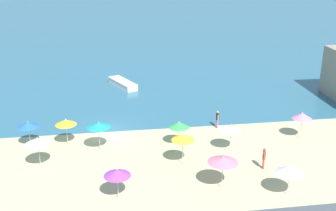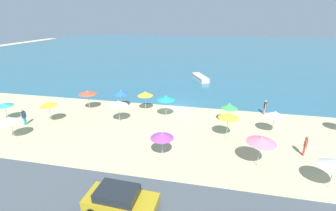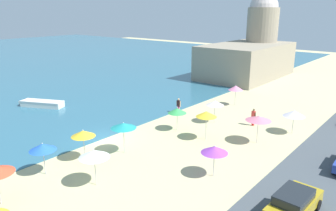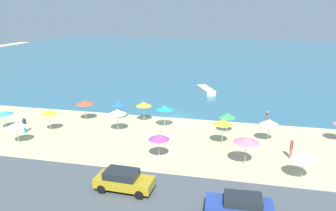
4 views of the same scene
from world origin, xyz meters
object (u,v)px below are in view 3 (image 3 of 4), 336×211
beach_umbrella_8 (294,113)px  bather_1 (178,105)px  parked_car_0 (294,203)px  bather_2 (253,116)px  beach_umbrella_12 (214,150)px  beach_umbrella_9 (259,118)px  beach_umbrella_2 (177,111)px  beach_umbrella_10 (83,133)px  beach_umbrella_11 (236,88)px  harbor_fortress (251,51)px  skiff_nearshore (42,104)px  beach_umbrella_4 (206,114)px  beach_umbrella_0 (215,103)px  beach_umbrella_14 (43,147)px  beach_umbrella_3 (123,126)px  beach_umbrella_13 (94,154)px

beach_umbrella_8 → bather_1: (-1.91, 11.91, -0.98)m
bather_1 → parked_car_0: bather_1 is taller
bather_2 → beach_umbrella_12: bearing=-167.6°
beach_umbrella_9 → beach_umbrella_2: bearing=104.6°
beach_umbrella_10 → bather_1: size_ratio=1.43×
beach_umbrella_8 → beach_umbrella_9: (-4.28, 1.52, 0.30)m
beach_umbrella_11 → harbor_fortress: harbor_fortress is taller
skiff_nearshore → bather_1: bearing=-59.0°
beach_umbrella_2 → bather_2: (5.82, -5.01, -0.96)m
beach_umbrella_4 → bather_1: 8.09m
beach_umbrella_8 → beach_umbrella_9: bearing=160.4°
beach_umbrella_12 → beach_umbrella_0: bearing=31.6°
beach_umbrella_12 → parked_car_0: beach_umbrella_12 is taller
beach_umbrella_0 → beach_umbrella_11: size_ratio=0.96×
beach_umbrella_4 → beach_umbrella_9: size_ratio=1.07×
beach_umbrella_14 → skiff_nearshore: 17.70m
beach_umbrella_4 → beach_umbrella_12: (-5.24, -4.09, -0.38)m
beach_umbrella_2 → beach_umbrella_4: (-0.27, -3.42, 0.43)m
beach_umbrella_3 → harbor_fortress: 37.15m
harbor_fortress → skiff_nearshore: bearing=163.4°
beach_umbrella_14 → bather_1: beach_umbrella_14 is taller
beach_umbrella_8 → beach_umbrella_10: bearing=147.0°
parked_car_0 → beach_umbrella_2: bearing=63.6°
beach_umbrella_0 → bather_1: size_ratio=1.39×
beach_umbrella_11 → beach_umbrella_13: beach_umbrella_13 is taller
parked_car_0 → harbor_fortress: size_ratio=0.24×
beach_umbrella_13 → harbor_fortress: (41.08, 9.18, 1.95)m
beach_umbrella_0 → harbor_fortress: harbor_fortress is taller
beach_umbrella_12 → beach_umbrella_3: bearing=99.5°
beach_umbrella_12 → harbor_fortress: (35.18, 14.50, 2.18)m
beach_umbrella_12 → skiff_nearshore: bearing=86.7°
beach_umbrella_8 → beach_umbrella_4: bearing=140.3°
beach_umbrella_0 → beach_umbrella_8: size_ratio=1.04×
beach_umbrella_9 → harbor_fortress: 31.28m
beach_umbrella_10 → bather_2: bearing=-22.8°
beach_umbrella_4 → parked_car_0: beach_umbrella_4 is taller
beach_umbrella_10 → harbor_fortress: (39.25, 5.54, 2.01)m
beach_umbrella_3 → beach_umbrella_12: size_ratio=1.13×
beach_umbrella_2 → beach_umbrella_4: beach_umbrella_4 is taller
beach_umbrella_11 → bather_2: beach_umbrella_11 is taller
beach_umbrella_2 → beach_umbrella_8: 10.72m
beach_umbrella_3 → parked_car_0: size_ratio=0.61×
beach_umbrella_0 → harbor_fortress: 27.05m
beach_umbrella_8 → beach_umbrella_11: 9.93m
beach_umbrella_14 → bather_2: 19.78m
beach_umbrella_9 → bather_2: beach_umbrella_9 is taller
beach_umbrella_3 → beach_umbrella_13: 5.15m
beach_umbrella_11 → beach_umbrella_14: beach_umbrella_11 is taller
beach_umbrella_2 → beach_umbrella_14: 12.87m
beach_umbrella_9 → bather_1: beach_umbrella_9 is taller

